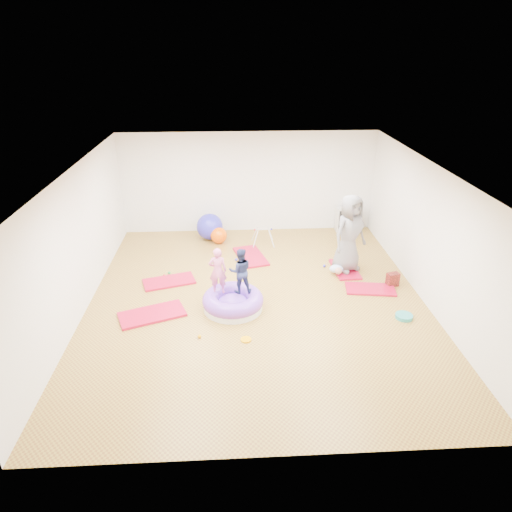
{
  "coord_description": "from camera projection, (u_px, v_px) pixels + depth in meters",
  "views": [
    {
      "loc": [
        -0.48,
        -8.28,
        4.97
      ],
      "look_at": [
        0.0,
        0.3,
        0.9
      ],
      "focal_mm": 32.0,
      "sensor_mm": 36.0,
      "label": 1
    }
  ],
  "objects": [
    {
      "name": "cube_shelf",
      "position": [
        348.0,
        219.0,
        13.04
      ],
      "size": [
        0.7,
        0.34,
        0.7
      ],
      "color": "silver",
      "rests_on": "ground"
    },
    {
      "name": "room",
      "position": [
        257.0,
        240.0,
        9.02
      ],
      "size": [
        7.01,
        8.01,
        2.81
      ],
      "color": "#A68B34",
      "rests_on": "ground"
    },
    {
      "name": "child_navy",
      "position": [
        240.0,
        269.0,
        9.11
      ],
      "size": [
        0.49,
        0.4,
        0.96
      ],
      "primitive_type": "imported",
      "rotation": [
        0.0,
        0.0,
        3.23
      ],
      "color": "navy",
      "rests_on": "inflatable_cushion"
    },
    {
      "name": "exercise_ball_orange",
      "position": [
        219.0,
        235.0,
        12.27
      ],
      "size": [
        0.44,
        0.44,
        0.44
      ],
      "primitive_type": "sphere",
      "color": "#F25400",
      "rests_on": "ground"
    },
    {
      "name": "ball_pit_balls",
      "position": [
        241.0,
        279.0,
        10.44
      ],
      "size": [
        4.54,
        3.29,
        0.07
      ],
      "color": "#FFB001",
      "rests_on": "ground"
    },
    {
      "name": "gym_mat_center_back",
      "position": [
        251.0,
        256.0,
        11.53
      ],
      "size": [
        0.9,
        1.34,
        0.05
      ],
      "primitive_type": "cube",
      "rotation": [
        0.0,
        0.0,
        1.83
      ],
      "color": "#AD1032",
      "rests_on": "ground"
    },
    {
      "name": "gym_mat_front_left",
      "position": [
        152.0,
        314.0,
        9.09
      ],
      "size": [
        1.42,
        1.05,
        0.05
      ],
      "primitive_type": "cube",
      "rotation": [
        0.0,
        0.0,
        0.37
      ],
      "color": "#AD1032",
      "rests_on": "ground"
    },
    {
      "name": "gym_mat_mid_left",
      "position": [
        169.0,
        281.0,
        10.34
      ],
      "size": [
        1.25,
        0.87,
        0.05
      ],
      "primitive_type": "cube",
      "rotation": [
        0.0,
        0.0,
        0.3
      ],
      "color": "#AD1032",
      "rests_on": "ground"
    },
    {
      "name": "infant",
      "position": [
        337.0,
        269.0,
        10.61
      ],
      "size": [
        0.35,
        0.36,
        0.21
      ],
      "color": "#AEC6F0",
      "rests_on": "gym_mat_rear_right"
    },
    {
      "name": "balance_disc",
      "position": [
        404.0,
        316.0,
        9.0
      ],
      "size": [
        0.34,
        0.34,
        0.08
      ],
      "primitive_type": "cylinder",
      "color": "teal",
      "rests_on": "ground"
    },
    {
      "name": "gym_mat_right",
      "position": [
        370.0,
        289.0,
        10.02
      ],
      "size": [
        1.13,
        0.68,
        0.04
      ],
      "primitive_type": "cube",
      "rotation": [
        0.0,
        0.0,
        -0.14
      ],
      "color": "#AD1032",
      "rests_on": "ground"
    },
    {
      "name": "inflatable_cushion",
      "position": [
        233.0,
        302.0,
        9.28
      ],
      "size": [
        1.25,
        1.25,
        0.39
      ],
      "rotation": [
        0.0,
        0.0,
        -0.34
      ],
      "color": "white",
      "rests_on": "ground"
    },
    {
      "name": "exercise_ball_blue",
      "position": [
        210.0,
        227.0,
        12.47
      ],
      "size": [
        0.72,
        0.72,
        0.72
      ],
      "primitive_type": "sphere",
      "color": "#2D28BF",
      "rests_on": "ground"
    },
    {
      "name": "backpack",
      "position": [
        393.0,
        279.0,
        10.15
      ],
      "size": [
        0.3,
        0.22,
        0.31
      ],
      "primitive_type": "cube",
      "rotation": [
        0.0,
        0.0,
        0.26
      ],
      "color": "#AA241B",
      "rests_on": "ground"
    },
    {
      "name": "yellow_toy",
      "position": [
        246.0,
        340.0,
        8.34
      ],
      "size": [
        0.2,
        0.2,
        0.03
      ],
      "primitive_type": "cylinder",
      "color": "#FFB001",
      "rests_on": "ground"
    },
    {
      "name": "adult_caregiver",
      "position": [
        349.0,
        233.0,
        10.46
      ],
      "size": [
        1.07,
        0.97,
        1.83
      ],
      "primitive_type": "imported",
      "rotation": [
        0.0,
        0.0,
        0.55
      ],
      "color": "slate",
      "rests_on": "gym_mat_rear_right"
    },
    {
      "name": "infant_play_gym",
      "position": [
        263.0,
        234.0,
        12.13
      ],
      "size": [
        0.59,
        0.56,
        0.45
      ],
      "rotation": [
        0.0,
        0.0,
        0.29
      ],
      "color": "silver",
      "rests_on": "ground"
    },
    {
      "name": "child_pink",
      "position": [
        218.0,
        269.0,
        9.08
      ],
      "size": [
        0.36,
        0.24,
        0.99
      ],
      "primitive_type": "imported",
      "rotation": [
        0.0,
        0.0,
        3.14
      ],
      "color": "#D8639B",
      "rests_on": "inflatable_cushion"
    },
    {
      "name": "gym_mat_rear_right",
      "position": [
        345.0,
        269.0,
        10.89
      ],
      "size": [
        0.58,
        1.09,
        0.04
      ],
      "primitive_type": "cube",
      "rotation": [
        0.0,
        0.0,
        1.61
      ],
      "color": "#AD1032",
      "rests_on": "ground"
    }
  ]
}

